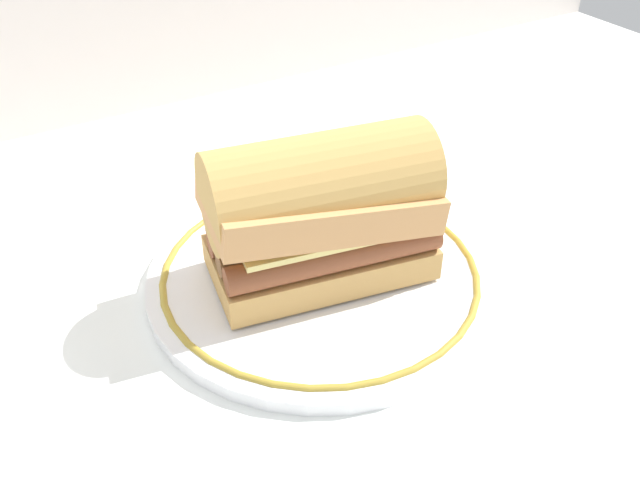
% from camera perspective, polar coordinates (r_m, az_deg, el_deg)
% --- Properties ---
extents(ground_plane, '(1.50, 1.50, 0.00)m').
position_cam_1_polar(ground_plane, '(0.61, -0.01, -2.48)').
color(ground_plane, white).
extents(plate, '(0.29, 0.29, 0.01)m').
position_cam_1_polar(plate, '(0.59, 0.00, -2.92)').
color(plate, white).
rests_on(plate, ground_plane).
extents(sausage_sandwich, '(0.19, 0.12, 0.12)m').
position_cam_1_polar(sausage_sandwich, '(0.55, -0.00, 2.61)').
color(sausage_sandwich, tan).
rests_on(sausage_sandwich, plate).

